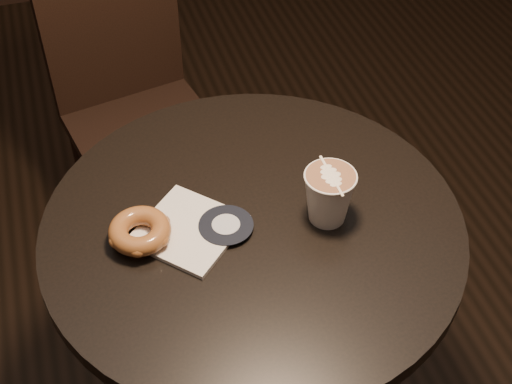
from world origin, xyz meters
TOP-DOWN VIEW (x-y plane):
  - cafe_table at (0.00, 0.00)m, footprint 0.70×0.70m
  - chair at (-0.10, 0.79)m, footprint 0.42×0.42m
  - pastry_bag at (-0.11, 0.01)m, footprint 0.21×0.21m
  - doughnut at (-0.18, 0.01)m, footprint 0.10×0.10m
  - latte_cup at (0.12, -0.03)m, footprint 0.09×0.09m

SIDE VIEW (x-z plane):
  - chair at x=-0.10m, z-range 0.05..0.96m
  - cafe_table at x=0.00m, z-range 0.18..0.93m
  - pastry_bag at x=-0.11m, z-range 0.75..0.76m
  - doughnut at x=-0.18m, z-range 0.76..0.79m
  - latte_cup at x=0.12m, z-range 0.75..0.84m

